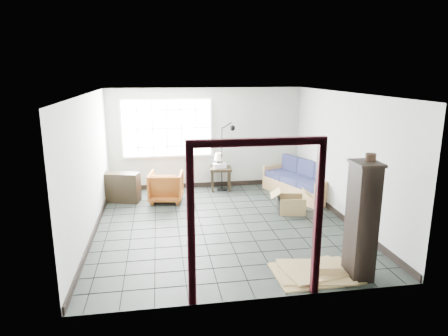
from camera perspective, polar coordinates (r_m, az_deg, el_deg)
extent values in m
plane|color=black|center=(8.12, -0.14, -8.05)|extent=(5.50, 5.50, 0.00)
cube|color=#A4A9A2|center=(10.41, -2.58, 4.23)|extent=(5.00, 0.02, 2.60)
cube|color=#A4A9A2|center=(5.14, 4.79, -5.76)|extent=(5.00, 0.02, 2.60)
cube|color=#A4A9A2|center=(7.75, -18.72, 0.22)|extent=(0.02, 5.50, 2.60)
cube|color=#A4A9A2|center=(8.49, 16.76, 1.50)|extent=(0.02, 5.50, 2.60)
cube|color=white|center=(7.55, -0.15, 10.60)|extent=(5.00, 5.50, 0.02)
cube|color=black|center=(10.66, -2.49, -2.37)|extent=(4.95, 0.03, 0.12)
cube|color=black|center=(8.11, -17.91, -8.32)|extent=(0.03, 5.45, 0.12)
cube|color=black|center=(8.81, 16.09, -6.40)|extent=(0.03, 5.45, 0.12)
cube|color=silver|center=(10.25, -8.15, 5.66)|extent=(2.32, 0.06, 1.52)
cube|color=white|center=(10.21, -8.14, 5.63)|extent=(2.20, 0.02, 1.40)
cube|color=#340B12|center=(5.14, -4.73, -8.71)|extent=(0.10, 0.08, 2.10)
cube|color=#340B12|center=(5.53, 13.26, -7.42)|extent=(0.10, 0.08, 2.10)
cube|color=#340B12|center=(4.97, 4.85, 3.72)|extent=(1.80, 0.08, 0.10)
cube|color=#A7884B|center=(10.04, 10.59, -2.97)|extent=(1.37, 2.01, 0.34)
cube|color=#A7884B|center=(9.34, 14.50, -3.62)|extent=(0.72, 0.32, 0.60)
cube|color=#A7884B|center=(10.72, 7.26, -1.06)|extent=(0.72, 0.32, 0.60)
cube|color=#A7884B|center=(10.17, 12.11, -0.81)|extent=(0.75, 1.77, 0.65)
cube|color=#1C2347|center=(9.53, 13.00, -2.48)|extent=(0.84, 0.80, 0.15)
cube|color=#1C2347|center=(9.66, 14.24, -0.96)|extent=(0.34, 0.60, 0.49)
cube|color=#1C2347|center=(9.97, 10.57, -1.65)|extent=(0.84, 0.80, 0.15)
cube|color=#1C2347|center=(10.09, 11.79, -0.21)|extent=(0.34, 0.60, 0.49)
cube|color=#1C2347|center=(10.42, 8.36, -0.89)|extent=(0.84, 0.80, 0.15)
cube|color=#1C2347|center=(10.53, 9.54, 0.48)|extent=(0.34, 0.60, 0.49)
imported|color=brown|center=(9.50, -8.28, -2.43)|extent=(0.86, 0.82, 0.78)
cube|color=black|center=(10.26, -0.47, -0.08)|extent=(0.60, 0.60, 0.07)
cube|color=black|center=(10.11, -1.64, -2.01)|extent=(0.06, 0.06, 0.54)
cube|color=black|center=(10.14, 0.82, -1.97)|extent=(0.06, 0.06, 0.54)
cube|color=black|center=(10.53, -1.71, -1.37)|extent=(0.06, 0.06, 0.54)
cube|color=black|center=(10.55, 0.65, -1.33)|extent=(0.06, 0.06, 0.54)
cylinder|color=black|center=(10.27, -0.77, 0.48)|extent=(0.10, 0.10, 0.13)
cylinder|color=black|center=(10.24, -0.77, 1.08)|extent=(0.02, 0.02, 0.09)
cone|color=#F9F4CB|center=(10.22, -0.78, 1.63)|extent=(0.25, 0.25, 0.18)
cube|color=silver|center=(10.22, -0.65, 0.37)|extent=(0.33, 0.26, 0.11)
cylinder|color=black|center=(10.18, -1.51, 0.32)|extent=(0.03, 0.07, 0.07)
cylinder|color=black|center=(10.37, -0.30, -3.07)|extent=(0.36, 0.36, 0.03)
cylinder|color=black|center=(10.17, -0.31, 1.34)|extent=(0.03, 0.03, 1.62)
cylinder|color=black|center=(10.05, 0.45, 6.12)|extent=(0.26, 0.13, 0.15)
sphere|color=black|center=(10.08, 1.21, 5.72)|extent=(0.19, 0.19, 0.15)
cube|color=black|center=(9.70, -14.58, -2.68)|extent=(0.96, 0.58, 0.70)
cube|color=black|center=(9.70, -14.58, -2.62)|extent=(0.88, 0.51, 0.03)
cube|color=black|center=(6.18, 19.05, -7.28)|extent=(0.35, 0.45, 1.75)
cube|color=black|center=(5.93, 19.71, 0.65)|extent=(0.39, 0.50, 0.04)
cylinder|color=black|center=(5.96, 20.22, 1.43)|extent=(0.19, 0.19, 0.11)
cube|color=olive|center=(8.88, 9.54, -6.22)|extent=(0.62, 0.53, 0.02)
cube|color=black|center=(8.79, 7.82, -5.16)|extent=(0.10, 0.43, 0.37)
cube|color=olive|center=(8.87, 11.34, -5.14)|extent=(0.10, 0.43, 0.37)
cube|color=olive|center=(8.62, 9.79, -5.62)|extent=(0.54, 0.12, 0.37)
cube|color=olive|center=(9.03, 9.39, -4.71)|extent=(0.54, 0.12, 0.37)
cube|color=olive|center=(8.70, 7.37, -3.60)|extent=(0.28, 0.47, 0.15)
cube|color=olive|center=(8.80, 11.91, -3.58)|extent=(0.28, 0.47, 0.15)
cube|color=olive|center=(6.43, 12.85, -14.44)|extent=(1.27, 0.92, 0.03)
cube|color=olive|center=(6.42, 12.86, -14.24)|extent=(1.20, 0.97, 0.03)
cube|color=olive|center=(6.40, 12.87, -14.03)|extent=(1.04, 0.84, 0.03)
cube|color=olive|center=(6.39, 14.41, -13.56)|extent=(0.40, 0.33, 0.10)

